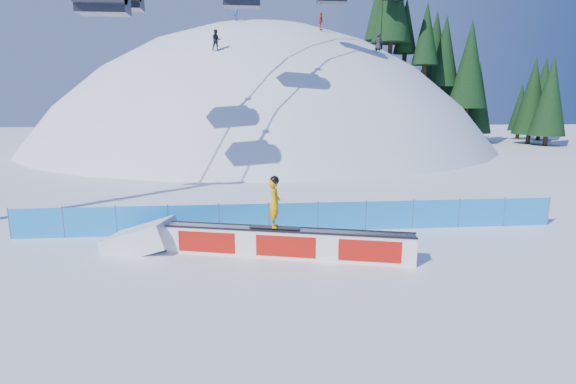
{
  "coord_description": "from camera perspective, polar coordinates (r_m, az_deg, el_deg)",
  "views": [
    {
      "loc": [
        -1.83,
        -13.06,
        5.3
      ],
      "look_at": [
        -0.35,
        3.12,
        1.95
      ],
      "focal_mm": 28.0,
      "sensor_mm": 36.0,
      "label": 1
    }
  ],
  "objects": [
    {
      "name": "safety_fence",
      "position": [
        18.27,
        0.7,
        -3.24
      ],
      "size": [
        22.05,
        0.05,
        1.3
      ],
      "color": "#1B8AE8",
      "rests_on": "ground"
    },
    {
      "name": "snow_ramp",
      "position": [
        17.22,
        -18.03,
        -6.86
      ],
      "size": [
        2.84,
        2.17,
        1.57
      ],
      "primitive_type": null,
      "rotation": [
        0.0,
        -0.31,
        -0.26
      ],
      "color": "white",
      "rests_on": "ground"
    },
    {
      "name": "distant_skiers",
      "position": [
        44.74,
        -1.01,
        20.27
      ],
      "size": [
        15.88,
        10.15,
        5.49
      ],
      "color": "black",
      "rests_on": "ground"
    },
    {
      "name": "ground",
      "position": [
        14.22,
        2.59,
        -10.24
      ],
      "size": [
        160.0,
        160.0,
        0.0
      ],
      "primitive_type": "plane",
      "color": "white",
      "rests_on": "ground"
    },
    {
      "name": "treeline",
      "position": [
        60.81,
        21.65,
        14.47
      ],
      "size": [
        24.48,
        13.19,
        19.95
      ],
      "color": "black",
      "rests_on": "ground"
    },
    {
      "name": "rail_box",
      "position": [
        15.37,
        -0.14,
        -6.53
      ],
      "size": [
        8.4,
        2.79,
        1.02
      ],
      "rotation": [
        0.0,
        0.0,
        -0.26
      ],
      "color": "white",
      "rests_on": "ground"
    },
    {
      "name": "snow_hill",
      "position": [
        59.82,
        -3.13,
        -11.29
      ],
      "size": [
        64.0,
        64.0,
        64.0
      ],
      "color": "white",
      "rests_on": "ground"
    },
    {
      "name": "snowboarder",
      "position": [
        15.06,
        -1.71,
        -1.36
      ],
      "size": [
        1.74,
        0.75,
        1.8
      ],
      "rotation": [
        0.0,
        0.0,
        1.51
      ],
      "color": "black",
      "rests_on": "rail_box"
    }
  ]
}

